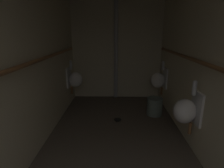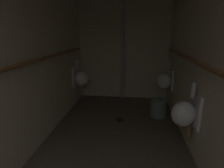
{
  "view_description": "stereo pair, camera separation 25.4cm",
  "coord_description": "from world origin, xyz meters",
  "views": [
    {
      "loc": [
        0.0,
        -0.05,
        1.6
      ],
      "look_at": [
        -0.07,
        2.62,
        0.84
      ],
      "focal_mm": 29.16,
      "sensor_mm": 36.0,
      "label": 1
    },
    {
      "loc": [
        0.25,
        -0.05,
        1.6
      ],
      "look_at": [
        -0.07,
        2.62,
        0.84
      ],
      "focal_mm": 29.16,
      "sensor_mm": 36.0,
      "label": 2
    }
  ],
  "objects": [
    {
      "name": "urinal_left_mid",
      "position": [
        -0.93,
        3.83,
        0.61
      ],
      "size": [
        0.32,
        0.3,
        0.76
      ],
      "color": "white"
    },
    {
      "name": "wall_right",
      "position": [
        1.11,
        2.2,
        1.19
      ],
      "size": [
        0.06,
        4.52,
        2.39
      ],
      "primitive_type": "cube",
      "color": "beige",
      "rests_on": "ground"
    },
    {
      "name": "floor",
      "position": [
        0.0,
        2.2,
        -0.04
      ],
      "size": [
        2.27,
        4.52,
        0.08
      ],
      "primitive_type": "cube",
      "color": "brown",
      "rests_on": "ground"
    },
    {
      "name": "standpipe_back_wall",
      "position": [
        -0.02,
        4.32,
        1.19
      ],
      "size": [
        0.09,
        0.09,
        2.34
      ],
      "primitive_type": "cylinder",
      "color": "#B2B2B2",
      "rests_on": "ground"
    },
    {
      "name": "waste_bin",
      "position": [
        0.76,
        3.35,
        0.18
      ],
      "size": [
        0.3,
        0.3,
        0.35
      ],
      "primitive_type": "cylinder",
      "color": "slate",
      "rests_on": "ground"
    },
    {
      "name": "wall_left",
      "position": [
        -1.11,
        2.2,
        1.19
      ],
      "size": [
        0.06,
        4.52,
        2.39
      ],
      "primitive_type": "cube",
      "color": "beige",
      "rests_on": "ground"
    },
    {
      "name": "urinal_right_far",
      "position": [
        0.93,
        3.84,
        0.61
      ],
      "size": [
        0.32,
        0.3,
        0.76
      ],
      "color": "white"
    },
    {
      "name": "supply_pipe_right",
      "position": [
        1.02,
        2.19,
        1.25
      ],
      "size": [
        0.06,
        3.76,
        0.06
      ],
      "color": "#936038"
    },
    {
      "name": "urinal_right_mid",
      "position": [
        0.93,
        2.2,
        0.61
      ],
      "size": [
        0.32,
        0.3,
        0.76
      ],
      "color": "white"
    },
    {
      "name": "floor_drain",
      "position": [
        0.03,
        3.1,
        0.0
      ],
      "size": [
        0.14,
        0.14,
        0.01
      ],
      "primitive_type": "cylinder",
      "color": "black",
      "rests_on": "ground"
    },
    {
      "name": "wall_back",
      "position": [
        0.0,
        4.43,
        1.19
      ],
      "size": [
        2.27,
        0.06,
        2.39
      ],
      "primitive_type": "cube",
      "color": "beige",
      "rests_on": "ground"
    },
    {
      "name": "supply_pipe_left",
      "position": [
        -1.02,
        2.18,
        1.25
      ],
      "size": [
        0.06,
        3.77,
        0.06
      ],
      "color": "#936038"
    }
  ]
}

